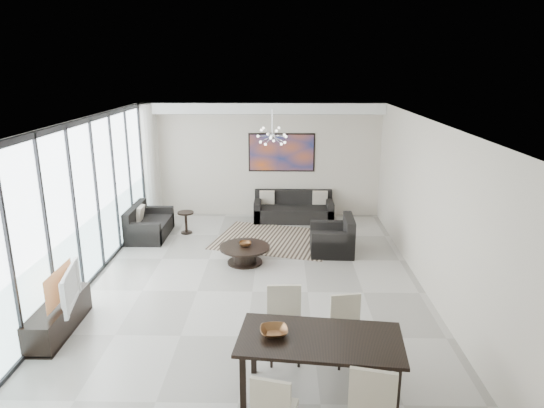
{
  "coord_description": "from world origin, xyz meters",
  "views": [
    {
      "loc": [
        0.49,
        -7.64,
        3.79
      ],
      "look_at": [
        0.32,
        1.16,
        1.25
      ],
      "focal_mm": 32.0,
      "sensor_mm": 36.0,
      "label": 1
    }
  ],
  "objects_px": {
    "tv_console": "(59,317)",
    "dining_table": "(320,344)",
    "sofa_main": "(293,211)",
    "coffee_table": "(245,253)",
    "television": "(64,288)"
  },
  "relations": [
    {
      "from": "coffee_table",
      "to": "sofa_main",
      "type": "distance_m",
      "value": 2.98
    },
    {
      "from": "sofa_main",
      "to": "tv_console",
      "type": "relative_size",
      "value": 1.36
    },
    {
      "from": "sofa_main",
      "to": "tv_console",
      "type": "bearing_deg",
      "value": -123.39
    },
    {
      "from": "tv_console",
      "to": "dining_table",
      "type": "bearing_deg",
      "value": -20.53
    },
    {
      "from": "coffee_table",
      "to": "tv_console",
      "type": "xyz_separation_m",
      "value": [
        -2.54,
        -2.62,
        0.03
      ]
    },
    {
      "from": "television",
      "to": "dining_table",
      "type": "relative_size",
      "value": 0.49
    },
    {
      "from": "tv_console",
      "to": "dining_table",
      "type": "distance_m",
      "value": 3.98
    },
    {
      "from": "tv_console",
      "to": "coffee_table",
      "type": "bearing_deg",
      "value": 45.88
    },
    {
      "from": "sofa_main",
      "to": "tv_console",
      "type": "distance_m",
      "value": 6.48
    },
    {
      "from": "coffee_table",
      "to": "sofa_main",
      "type": "bearing_deg",
      "value": 69.8
    },
    {
      "from": "coffee_table",
      "to": "television",
      "type": "distance_m",
      "value": 3.61
    },
    {
      "from": "coffee_table",
      "to": "dining_table",
      "type": "bearing_deg",
      "value": -73.77
    },
    {
      "from": "television",
      "to": "dining_table",
      "type": "bearing_deg",
      "value": -122.25
    },
    {
      "from": "sofa_main",
      "to": "television",
      "type": "bearing_deg",
      "value": -121.98
    },
    {
      "from": "television",
      "to": "dining_table",
      "type": "xyz_separation_m",
      "value": [
        3.55,
        -1.34,
        -0.03
      ]
    }
  ]
}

